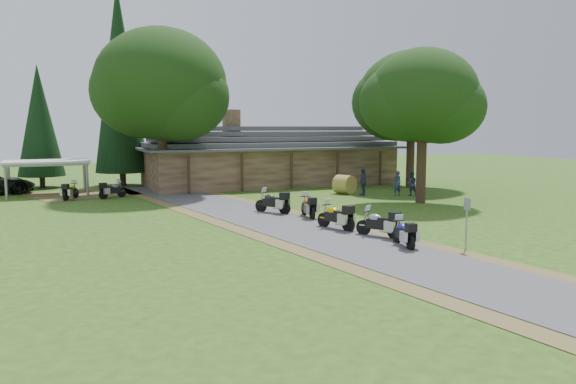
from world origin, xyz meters
name	(u,v)px	position (x,y,z in m)	size (l,w,h in m)	color
ground	(351,244)	(0.00, 0.00, 0.00)	(120.00, 120.00, 0.00)	#2F4B15
driveway	(299,229)	(-0.50, 4.00, 0.00)	(46.00, 46.00, 0.00)	#48484B
lodge	(270,155)	(6.00, 24.00, 2.45)	(21.40, 9.40, 4.90)	brown
carport	(47,178)	(-11.20, 23.17, 1.22)	(5.64, 3.76, 2.45)	silver
motorcycle_row_a	(404,232)	(1.71, -1.21, 0.61)	(1.77, 0.58, 1.21)	navy
motorcycle_row_b	(379,222)	(1.87, 0.85, 0.67)	(1.95, 0.64, 1.34)	#9A9CA0
motorcycle_row_c	(336,215)	(1.03, 3.23, 0.69)	(2.01, 0.66, 1.38)	#C9A305
motorcycle_row_d	(308,205)	(1.37, 6.94, 0.65)	(1.91, 0.62, 1.31)	orange
motorcycle_row_e	(273,201)	(0.18, 9.03, 0.69)	(2.02, 0.66, 1.38)	black
motorcycle_carport_a	(71,190)	(-9.84, 19.99, 0.62)	(1.82, 0.59, 1.24)	yellow
motorcycle_carport_b	(113,189)	(-7.22, 19.55, 0.62)	(1.80, 0.59, 1.23)	slate
person_a	(397,181)	(11.12, 12.91, 1.02)	(0.58, 0.42, 2.04)	#2D3954
person_b	(411,182)	(12.11, 12.60, 0.98)	(0.56, 0.40, 1.96)	#2D3954
person_c	(363,180)	(9.06, 14.04, 1.11)	(0.63, 0.45, 2.22)	#2D3954
hay_bale	(345,184)	(8.37, 15.44, 0.68)	(1.35, 1.35, 1.24)	olive
sign_post	(467,224)	(3.60, -2.69, 1.04)	(0.37, 0.06, 2.07)	gray
oak_lodge_left	(161,106)	(-3.63, 20.40, 6.27)	(9.22, 9.22, 12.55)	#17320F
oak_lodge_right	(411,114)	(15.28, 17.16, 5.78)	(8.43, 8.43, 11.57)	#17320F
oak_driveway	(423,116)	(10.41, 9.29, 5.49)	(6.78, 6.78, 10.97)	#17320F
cedar_near	(120,86)	(-5.50, 27.65, 8.08)	(4.27, 4.27, 16.16)	black
cedar_far	(40,126)	(-11.55, 28.53, 4.82)	(3.55, 3.55, 9.63)	black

